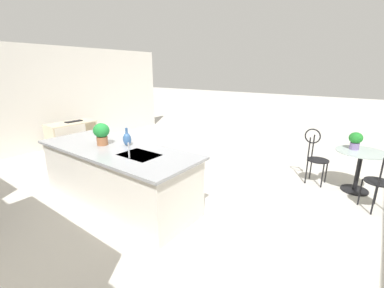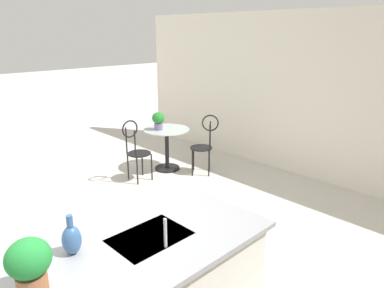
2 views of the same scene
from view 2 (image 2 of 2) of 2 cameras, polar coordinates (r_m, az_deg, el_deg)
The scene contains 8 objects.
wall_left_window at distance 6.14m, azimuth 18.75°, elevation 7.01°, with size 0.12×7.80×2.70m, color silver.
bistro_table at distance 6.35m, azimuth -4.00°, elevation -0.18°, with size 0.80×0.80×0.74m.
chair_near_window at distance 5.86m, azimuth -8.88°, elevation -0.56°, with size 0.49×0.40×1.04m.
chair_by_island at distance 6.11m, azimuth 2.01°, elevation 0.39°, with size 0.54×0.54×1.04m.
sink_faucet at distance 2.57m, azimuth -4.25°, elevation -13.88°, with size 0.02×0.02×0.22m, color #B2B5BA.
potted_plant_on_table at distance 6.20m, azimuth -5.36°, elevation 3.84°, with size 0.22×0.22×0.31m.
potted_plant_counter_near at distance 2.30m, azimuth -24.38°, elevation -16.93°, with size 0.25×0.25×0.35m.
vase_on_counter at distance 2.62m, azimuth -18.54°, elevation -14.10°, with size 0.13×0.13×0.29m.
Camera 2 is at (1.15, 2.72, 2.36)m, focal length 33.65 mm.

